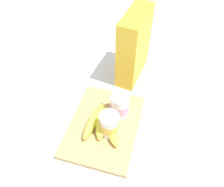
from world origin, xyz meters
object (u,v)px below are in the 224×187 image
(banana_bunch, at_px, (101,122))
(yogurt_cup_front, at_px, (120,106))
(spoon, at_px, (52,180))
(cereal_box, at_px, (134,47))
(yogurt_cup_back, at_px, (109,124))
(cutting_board, at_px, (104,126))

(banana_bunch, bearing_deg, yogurt_cup_front, 142.90)
(yogurt_cup_front, distance_m, spoon, 0.33)
(cereal_box, distance_m, yogurt_cup_back, 0.34)
(yogurt_cup_back, bearing_deg, banana_bunch, -118.53)
(cutting_board, bearing_deg, banana_bunch, -52.39)
(yogurt_cup_front, height_order, banana_bunch, yogurt_cup_front)
(spoon, bearing_deg, yogurt_cup_back, 147.88)
(yogurt_cup_back, bearing_deg, spoon, -32.12)
(cutting_board, relative_size, yogurt_cup_back, 3.42)
(yogurt_cup_front, relative_size, banana_bunch, 0.56)
(banana_bunch, bearing_deg, spoon, -22.50)
(cutting_board, bearing_deg, yogurt_cup_back, 48.26)
(yogurt_cup_back, distance_m, banana_bunch, 0.05)
(cereal_box, relative_size, yogurt_cup_back, 3.10)
(cutting_board, xyz_separation_m, cereal_box, (-0.31, 0.04, 0.14))
(cereal_box, bearing_deg, spoon, 173.32)
(spoon, bearing_deg, banana_bunch, 157.50)
(yogurt_cup_back, height_order, spoon, yogurt_cup_back)
(yogurt_cup_front, xyz_separation_m, yogurt_cup_back, (0.08, -0.01, -0.00))
(spoon, bearing_deg, cutting_board, 156.42)
(cereal_box, height_order, banana_bunch, cereal_box)
(yogurt_cup_front, bearing_deg, yogurt_cup_back, -9.42)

